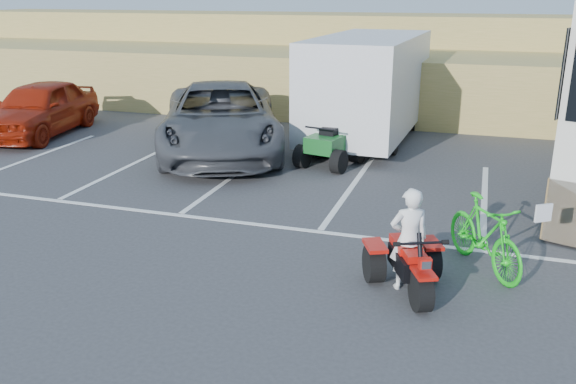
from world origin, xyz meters
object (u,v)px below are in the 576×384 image
(red_trike_atv, at_px, (409,292))
(cargo_trailer, at_px, (368,84))
(red_car, at_px, (39,108))
(quad_atv_blue, at_px, (242,147))
(rider, at_px, (409,239))
(grey_pickup, at_px, (221,119))
(quad_atv_green, at_px, (330,165))
(green_dirt_bike, at_px, (485,235))

(red_trike_atv, height_order, cargo_trailer, cargo_trailer)
(red_car, relative_size, cargo_trailer, 0.74)
(red_car, height_order, quad_atv_blue, red_car)
(rider, height_order, quad_atv_blue, rider)
(grey_pickup, bearing_deg, red_trike_atv, -72.20)
(quad_atv_green, bearing_deg, grey_pickup, -174.46)
(green_dirt_bike, bearing_deg, cargo_trailer, 78.77)
(cargo_trailer, xyz_separation_m, quad_atv_green, (-0.30, -2.99, -1.53))
(rider, relative_size, grey_pickup, 0.24)
(red_trike_atv, distance_m, red_car, 13.13)
(green_dirt_bike, height_order, quad_atv_green, green_dirt_bike)
(red_trike_atv, bearing_deg, red_car, 125.78)
(green_dirt_bike, bearing_deg, red_car, 122.24)
(red_trike_atv, relative_size, quad_atv_blue, 0.89)
(cargo_trailer, relative_size, quad_atv_blue, 3.85)
(green_dirt_bike, distance_m, cargo_trailer, 8.58)
(cargo_trailer, bearing_deg, rider, -73.35)
(red_car, height_order, cargo_trailer, cargo_trailer)
(quad_atv_blue, relative_size, quad_atv_green, 1.01)
(red_car, distance_m, quad_atv_blue, 6.15)
(red_car, bearing_deg, cargo_trailer, 5.56)
(red_trike_atv, distance_m, green_dirt_bike, 1.54)
(red_car, bearing_deg, grey_pickup, -11.44)
(quad_atv_blue, bearing_deg, red_trike_atv, -31.03)
(red_car, bearing_deg, red_trike_atv, -39.33)
(cargo_trailer, distance_m, quad_atv_blue, 3.89)
(red_car, distance_m, quad_atv_green, 8.79)
(rider, xyz_separation_m, red_car, (-11.28, 6.45, 0.04))
(green_dirt_bike, distance_m, grey_pickup, 8.41)
(green_dirt_bike, height_order, red_car, red_car)
(quad_atv_green, bearing_deg, green_dirt_bike, -41.21)
(grey_pickup, distance_m, quad_atv_green, 3.14)
(cargo_trailer, bearing_deg, red_car, -162.86)
(green_dirt_bike, bearing_deg, red_trike_atv, -164.76)
(grey_pickup, height_order, quad_atv_blue, grey_pickup)
(red_trike_atv, relative_size, cargo_trailer, 0.23)
(quad_atv_blue, xyz_separation_m, quad_atv_green, (2.65, -0.96, 0.00))
(rider, xyz_separation_m, grey_pickup, (-5.53, 6.22, 0.13))
(cargo_trailer, xyz_separation_m, quad_atv_blue, (-2.94, -2.03, -1.53))
(red_trike_atv, height_order, red_car, red_car)
(red_car, bearing_deg, quad_atv_green, -13.19)
(red_trike_atv, relative_size, quad_atv_green, 0.90)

